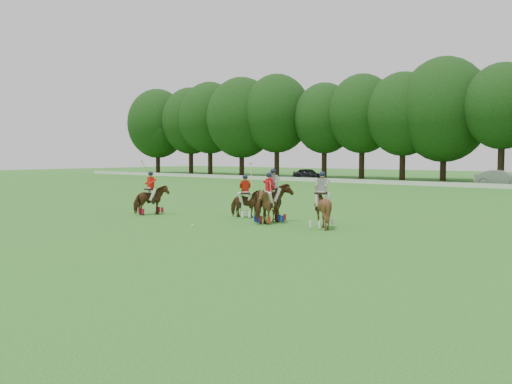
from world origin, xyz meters
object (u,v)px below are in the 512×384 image
Objects in this scene: polo_red_b at (245,203)px; polo_stripe_a at (273,203)px; car_left at (308,174)px; polo_red_a at (151,199)px; car_mid at (500,178)px; polo_red_c at (269,205)px; polo_ball at (192,226)px; polo_stripe_b at (322,207)px.

polo_red_b reaches higher than polo_stripe_a.
polo_red_a is (17.21, -39.24, 0.12)m from car_left.
polo_red_a is at bearing 161.16° from car_mid.
car_mid is 1.78× the size of polo_red_b.
polo_red_a is 1.12× the size of polo_stripe_a.
polo_red_c reaches higher than car_mid.
polo_red_c is at bearing 7.59° from polo_red_a.
polo_stripe_a is 3.87m from polo_ball.
car_mid is 38.33m from polo_red_c.
polo_red_a is 5.63m from polo_ball.
polo_stripe_a is at bearing -18.77° from polo_red_b.
polo_red_b is at bearing 161.23° from polo_stripe_a.
polo_stripe_a is at bearing 10.03° from polo_red_a.
polo_red_a is 1.20× the size of polo_red_c.
polo_red_c is at bearing -144.97° from car_left.
polo_red_b is 2.65m from polo_red_c.
polo_stripe_b is (26.96, -38.02, 0.19)m from car_left.
polo_stripe_a reaches higher than polo_stripe_b.
polo_stripe_a is 1.03× the size of polo_stripe_b.
car_left is 1.67× the size of polo_stripe_b.
polo_red_c is at bearing 57.52° from polo_ball.
polo_red_b is (4.69, 2.06, -0.06)m from polo_red_a.
polo_red_a is 5.12m from polo_red_b.
polo_red_b is at bearing 167.87° from car_mid.
car_left is 45.36m from polo_red_c.
polo_stripe_a is (-0.01, 0.31, 0.08)m from polo_red_c.
polo_red_c is at bearing -88.96° from polo_stripe_a.
polo_stripe_a is at bearing 60.10° from polo_ball.
car_mid is 1.71× the size of polo_red_a.
car_mid is 1.92× the size of polo_stripe_a.
car_left is 42.85m from polo_red_a.
polo_stripe_a is at bearing 91.04° from polo_red_c.
car_left is 1.50× the size of polo_red_b.
polo_stripe_b is at bearing 7.12° from polo_red_a.
polo_red_c is (2.40, -1.12, 0.09)m from polo_red_b.
polo_red_c is at bearing -25.05° from polo_red_b.
polo_stripe_a reaches higher than polo_red_c.
car_left is 22.84m from car_mid.
polo_ball is at bearing -21.26° from polo_red_a.
car_mid is at bearing 88.55° from polo_red_b.
polo_red_a reaches higher than polo_red_c.
polo_red_b reaches higher than car_mid.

